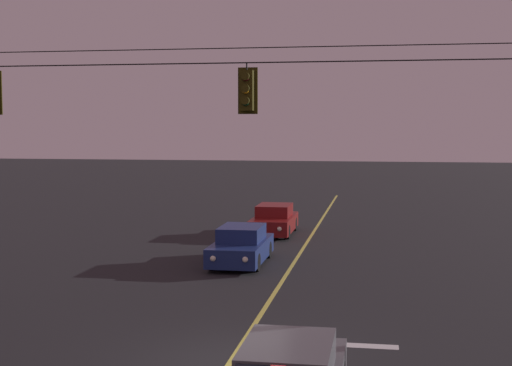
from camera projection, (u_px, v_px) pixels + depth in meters
name	position (u px, v px, depth m)	size (l,w,h in m)	color
ground_plane	(229.00, 364.00, 15.66)	(180.00, 180.00, 0.00)	black
lane_centre_stripe	(282.00, 282.00, 23.88)	(0.14, 60.00, 0.01)	#D1C64C
stop_bar_paint	(325.00, 344.00, 17.08)	(3.40, 0.36, 0.01)	silver
signal_span_assembly	(249.00, 164.00, 17.66)	(19.97, 0.32, 7.98)	#423021
traffic_light_left_inner	(247.00, 90.00, 17.52)	(0.48, 0.41, 1.22)	black
car_oncoming_lead	(241.00, 246.00, 26.98)	(1.80, 4.42, 1.39)	navy
car_oncoming_trailing	(274.00, 220.00, 34.29)	(1.80, 4.42, 1.39)	maroon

